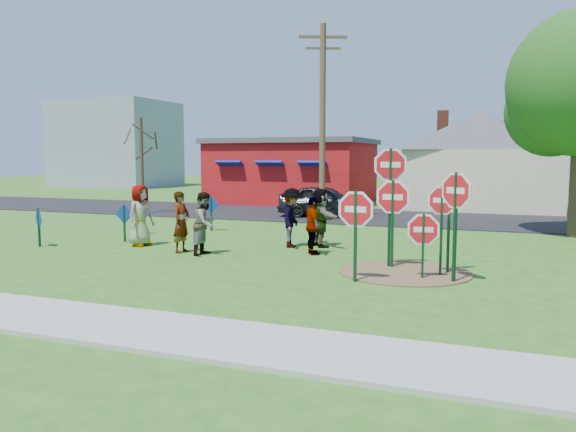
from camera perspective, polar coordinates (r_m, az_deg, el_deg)
name	(u,v)px	position (r m, az deg, el deg)	size (l,w,h in m)	color
ground	(254,255)	(16.27, -3.52, -3.93)	(120.00, 120.00, 0.00)	#28621C
sidewalk	(77,321)	(10.31, -20.61, -9.92)	(22.00, 1.80, 0.08)	#9E9E99
road	(353,215)	(27.06, 6.63, 0.06)	(120.00, 7.50, 0.04)	black
dirt_patch	(405,272)	(14.03, 11.77, -5.59)	(3.20, 3.20, 0.03)	brown
red_building	(293,171)	(34.77, 0.52, 4.62)	(9.40, 7.69, 3.90)	#9F0F13
cream_house	(481,155)	(32.60, 19.05, 5.89)	(9.40, 9.40, 6.50)	beige
distant_building	(117,145)	(56.48, -17.01, 6.96)	(10.00, 8.00, 8.00)	#8C939E
stop_sign_a	(356,216)	(12.62, 6.88, -0.03)	(1.12, 0.08, 2.20)	#0F3A1C
stop_sign_b	(390,177)	(14.37, 10.34, 3.97)	(1.08, 0.37, 3.18)	#0F3A1C
stop_sign_c	(442,210)	(13.60, 15.37, 0.63)	(0.93, 0.16, 2.27)	#0F3A1C
stop_sign_d	(449,202)	(14.00, 16.08, 1.41)	(0.78, 0.51, 2.41)	#0F3A1C
stop_sign_e	(423,233)	(13.23, 13.58, -1.72)	(0.99, 0.18, 1.65)	#0F3A1C
stop_sign_f	(456,199)	(12.94, 16.69, 1.63)	(0.92, 0.65, 2.62)	#0F3A1C
stop_sign_g	(393,204)	(14.34, 10.60, 1.18)	(1.17, 0.08, 2.39)	#0F3A1C
blue_diamond_a	(39,223)	(19.20, -23.99, -0.64)	(0.63, 0.38, 1.24)	#0F3A1C
blue_diamond_b	(124,219)	(19.34, -16.30, -0.28)	(0.66, 0.07, 1.25)	#0F3A1C
blue_diamond_c	(140,216)	(21.15, -14.82, 0.03)	(0.62, 0.06, 1.11)	#0F3A1C
blue_diamond_d	(211,209)	(21.49, -7.81, 0.70)	(0.68, 0.10, 1.35)	#0F3A1C
person_a	(140,215)	(18.30, -14.77, 0.06)	(0.95, 0.62, 1.94)	#414A8A
person_b	(181,222)	(16.78, -10.79, -0.61)	(0.66, 0.43, 1.80)	#2F7770
person_c	(205,223)	(16.30, -8.43, -0.75)	(0.88, 0.68, 1.80)	#8E583D
person_d	(292,218)	(17.42, 0.39, -0.19)	(1.19, 0.69, 1.85)	#2C2D31
person_e	(313,226)	(16.12, 2.52, -1.02)	(0.98, 0.41, 1.67)	#4C3062
person_f	(321,217)	(17.58, 3.33, -0.15)	(1.71, 0.54, 1.84)	#1F5031
suv	(325,201)	(26.22, 3.77, 1.56)	(1.74, 4.32, 1.47)	#2A292D
utility_pole	(323,119)	(24.67, 3.53, 9.84)	(1.95, 0.91, 8.47)	#4C3823
bare_tree_west	(141,152)	(28.37, -14.67, 6.31)	(1.80, 1.80, 4.71)	#382819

